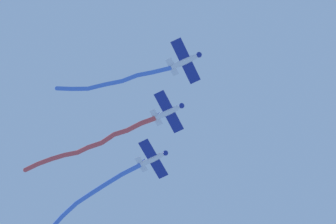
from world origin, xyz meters
TOP-DOWN VIEW (x-y plane):
  - airplane_lead at (5.25, -3.65)m, footprint 5.73×6.00m
  - smoke_trail_lead at (14.15, -9.77)m, footprint 15.18×8.76m
  - airplane_left_wing at (5.15, -11.70)m, footprint 5.80×5.94m
  - smoke_trail_left_wing at (15.07, -21.38)m, footprint 17.24×16.60m
  - airplane_right_wing at (5.06, -19.76)m, footprint 5.86×5.87m
  - smoke_trail_right_wing at (14.52, -32.42)m, footprint 14.46×23.71m

SIDE VIEW (x-z plane):
  - smoke_trail_right_wing at x=14.52m, z-range 76.52..79.21m
  - airplane_lead at x=5.25m, z-range 77.18..78.88m
  - airplane_left_wing at x=5.15m, z-range 77.43..79.13m
  - airplane_right_wing at x=5.06m, z-range 77.68..79.38m
  - smoke_trail_lead at x=14.15m, z-range 77.65..79.46m
  - smoke_trail_left_wing at x=15.07m, z-range 77.75..82.10m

